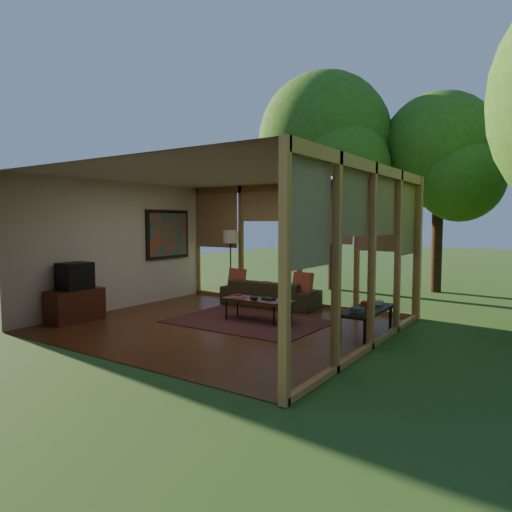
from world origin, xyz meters
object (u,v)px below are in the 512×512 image
Objects in this scene: media_cabinet at (75,305)px; side_console at (364,311)px; television at (75,276)px; sofa at (266,293)px; floor_lamp at (231,241)px; coffee_table at (255,301)px.

media_cabinet reaches higher than side_console.
television reaches higher than side_console.
media_cabinet is 5.25m from side_console.
side_console is (4.87, 1.96, 0.11)m from media_cabinet.
floor_lamp is at bearing -11.03° from sofa.
media_cabinet is at bearing 180.00° from television.
side_console is at bearing 151.10° from sofa.
floor_lamp is at bearing 158.76° from side_console.
media_cabinet is at bearing -106.79° from floor_lamp.
side_console is (2.74, -1.33, 0.12)m from sofa.
coffee_table is at bearing -177.15° from side_console.
coffee_table is at bearing 33.50° from media_cabinet.
sofa is at bearing 57.13° from media_cabinet.
side_console is at bearing -21.24° from floor_lamp.
floor_lamp is at bearing 137.86° from coffee_table.
coffee_table is at bearing 33.69° from television.
television is at bearing 54.41° from sofa.
television is 0.33× the size of floor_lamp.
floor_lamp is at bearing 73.21° from media_cabinet.
floor_lamp is 4.23m from side_console.
coffee_table is (0.67, -1.44, 0.10)m from sofa.
sofa is 1.19× the size of floor_lamp.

